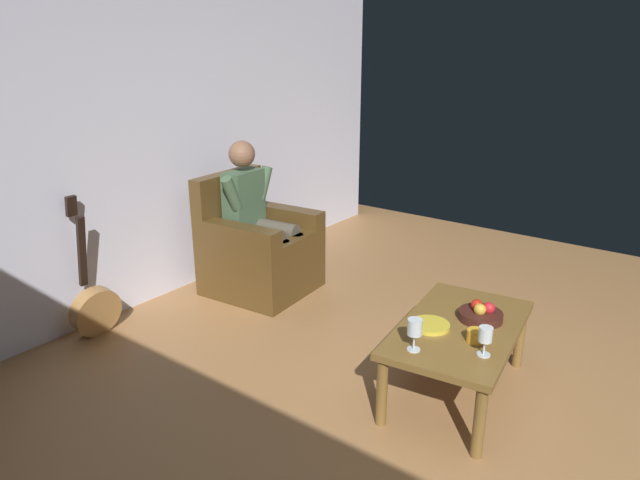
% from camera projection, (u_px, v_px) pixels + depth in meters
% --- Properties ---
extents(ground_plane, '(7.13, 7.13, 0.00)m').
position_uv_depth(ground_plane, '(507.00, 457.00, 2.78)').
color(ground_plane, '#A47344').
extents(wall_back, '(6.34, 0.06, 2.73)m').
position_uv_depth(wall_back, '(118.00, 130.00, 4.02)').
color(wall_back, silver).
rests_on(wall_back, ground).
extents(armchair, '(0.82, 0.84, 0.97)m').
position_uv_depth(armchair, '(257.00, 251.00, 4.63)').
color(armchair, '#513819').
rests_on(armchair, ground).
extents(person_seated, '(0.61, 0.62, 1.24)m').
position_uv_depth(person_seated, '(257.00, 213.00, 4.52)').
color(person_seated, '#456043').
rests_on(person_seated, ground).
extents(coffee_table, '(1.13, 0.74, 0.44)m').
position_uv_depth(coffee_table, '(459.00, 335.00, 3.19)').
color(coffee_table, brown).
rests_on(coffee_table, ground).
extents(guitar, '(0.35, 0.22, 1.00)m').
position_uv_depth(guitar, '(95.00, 306.00, 3.92)').
color(guitar, '#AC7A42').
rests_on(guitar, ground).
extents(wine_glass_near, '(0.07, 0.07, 0.16)m').
position_uv_depth(wine_glass_near, '(485.00, 336.00, 2.83)').
color(wine_glass_near, silver).
rests_on(wine_glass_near, coffee_table).
extents(wine_glass_far, '(0.08, 0.08, 0.18)m').
position_uv_depth(wine_glass_far, '(415.00, 329.00, 2.88)').
color(wine_glass_far, silver).
rests_on(wine_glass_far, coffee_table).
extents(fruit_bowl, '(0.25, 0.25, 0.11)m').
position_uv_depth(fruit_bowl, '(481.00, 314.00, 3.23)').
color(fruit_bowl, '#3D1C15').
rests_on(fruit_bowl, coffee_table).
extents(decorative_dish, '(0.22, 0.22, 0.02)m').
position_uv_depth(decorative_dish, '(430.00, 325.00, 3.15)').
color(decorative_dish, gold).
rests_on(decorative_dish, coffee_table).
extents(candle_jar, '(0.09, 0.09, 0.07)m').
position_uv_depth(candle_jar, '(476.00, 336.00, 2.98)').
color(candle_jar, gold).
rests_on(candle_jar, coffee_table).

